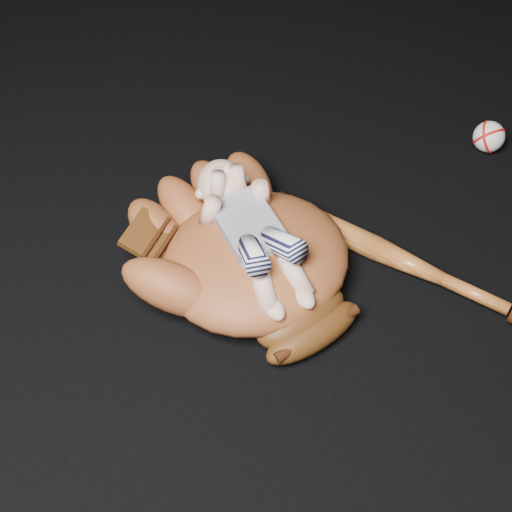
% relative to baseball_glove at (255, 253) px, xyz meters
% --- Properties ---
extents(baseball_glove, '(0.53, 0.58, 0.15)m').
position_rel_baseball_glove_xyz_m(baseball_glove, '(0.00, 0.00, 0.00)').
color(baseball_glove, brown).
rests_on(baseball_glove, ground).
extents(newborn_baby, '(0.19, 0.35, 0.14)m').
position_rel_baseball_glove_xyz_m(newborn_baby, '(0.00, 0.00, 0.05)').
color(newborn_baby, '#DFA890').
rests_on(newborn_baby, baseball_glove).
extents(baseball_bat, '(0.33, 0.42, 0.05)m').
position_rel_baseball_glove_xyz_m(baseball_bat, '(0.25, -0.05, -0.05)').
color(baseball_bat, '#9A4F1D').
rests_on(baseball_bat, ground).
extents(baseball, '(0.09, 0.09, 0.07)m').
position_rel_baseball_glove_xyz_m(baseball, '(0.59, 0.17, -0.04)').
color(baseball, silver).
rests_on(baseball, ground).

